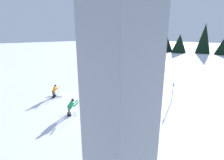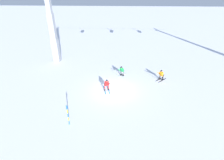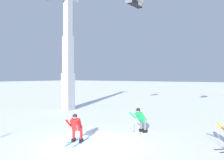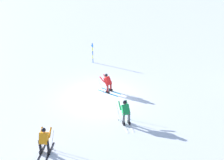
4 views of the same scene
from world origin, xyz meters
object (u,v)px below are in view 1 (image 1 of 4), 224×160
object	(u,v)px
trail_marker_pole	(173,91)
skier_distant_uphill	(71,106)
skier_carving_main	(116,100)
skier_distant_downhill	(55,90)

from	to	relation	value
trail_marker_pole	skier_distant_uphill	xyz separation A→B (m)	(4.01, 8.98, -0.22)
skier_distant_uphill	trail_marker_pole	bearing A→B (deg)	-114.06
trail_marker_pole	skier_carving_main	bearing A→B (deg)	65.28
skier_distant_uphill	skier_carving_main	bearing A→B (deg)	-113.08
trail_marker_pole	skier_distant_uphill	bearing A→B (deg)	65.94
skier_distant_uphill	skier_distant_downhill	xyz separation A→B (m)	(4.76, -0.71, -0.04)
trail_marker_pole	skier_distant_uphill	world-z (taller)	trail_marker_pole
skier_distant_uphill	skier_distant_downhill	size ratio (longest dim) A/B	1.18
skier_carving_main	trail_marker_pole	bearing A→B (deg)	-114.72
skier_distant_uphill	skier_distant_downhill	bearing A→B (deg)	-8.47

